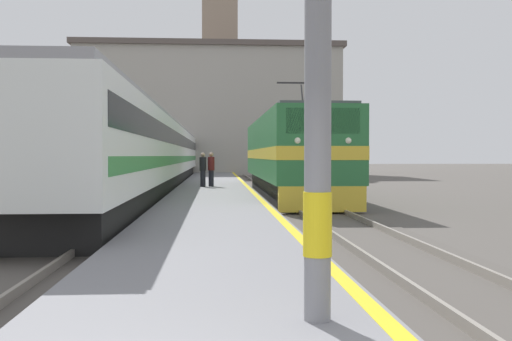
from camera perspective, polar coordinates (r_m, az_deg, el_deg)
ground_plane at (r=33.22m, az=-4.02°, el=-1.78°), size 200.00×200.00×0.00m
platform at (r=28.22m, az=-4.04°, el=-2.03°), size 3.63×140.00×0.32m
rail_track_near at (r=28.42m, az=2.87°, el=-2.26°), size 2.84×140.00×0.16m
rail_track_far at (r=28.42m, az=-10.53°, el=-2.28°), size 2.83×140.00×0.16m
locomotive_train at (r=26.83m, az=3.26°, el=1.47°), size 2.92×16.68×4.63m
passenger_train at (r=35.94m, az=-9.14°, el=1.59°), size 2.92×51.72×3.63m
person_on_platform at (r=29.68m, az=-5.08°, el=0.16°), size 0.34×0.34×1.68m
second_waiting_passenger at (r=29.93m, az=-4.29°, el=0.18°), size 0.34×0.34×1.70m
clock_tower at (r=68.19m, az=-3.47°, el=12.44°), size 4.82×4.82×28.15m
station_building at (r=59.69m, az=-4.43°, el=5.66°), size 25.42×9.51×12.50m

